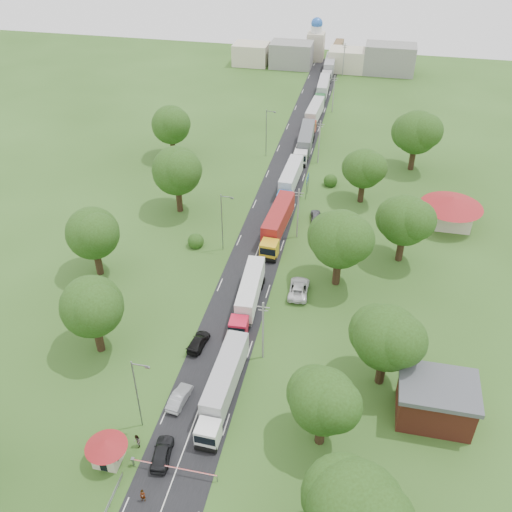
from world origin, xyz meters
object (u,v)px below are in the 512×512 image
(car_lane_front, at_px, (162,453))
(car_lane_mid, at_px, (180,398))
(guard_booth, at_px, (107,448))
(pedestrian_near, at_px, (143,496))
(info_sign, at_px, (308,181))
(truck_0, at_px, (223,385))
(boom_barrier, at_px, (162,466))

(car_lane_front, bearing_deg, car_lane_mid, -93.21)
(guard_booth, relative_size, pedestrian_near, 2.71)
(car_lane_front, height_order, pedestrian_near, pedestrian_near)
(info_sign, distance_m, truck_0, 49.43)
(truck_0, bearing_deg, car_lane_mid, -160.99)
(info_sign, height_order, car_lane_front, info_sign)
(truck_0, distance_m, car_lane_front, 10.19)
(car_lane_mid, distance_m, pedestrian_near, 12.51)
(pedestrian_near, bearing_deg, truck_0, 69.23)
(guard_booth, height_order, info_sign, info_sign)
(boom_barrier, distance_m, car_lane_mid, 9.07)
(info_sign, bearing_deg, truck_0, -93.29)
(guard_booth, distance_m, pedestrian_near, 6.37)
(boom_barrier, xyz_separation_m, pedestrian_near, (-0.69, -3.50, -0.08))
(guard_booth, distance_m, truck_0, 14.32)
(boom_barrier, distance_m, pedestrian_near, 3.57)
(guard_booth, bearing_deg, car_lane_mid, 62.19)
(car_lane_front, bearing_deg, guard_booth, 8.14)
(info_sign, xyz_separation_m, pedestrian_near, (-7.25, -63.50, -2.19))
(guard_booth, height_order, car_lane_mid, guard_booth)
(truck_0, xyz_separation_m, car_lane_mid, (-4.81, -1.66, -1.45))
(info_sign, bearing_deg, boom_barrier, -96.24)
(guard_booth, xyz_separation_m, car_lane_mid, (4.75, 9.00, -1.43))
(car_lane_mid, bearing_deg, pedestrian_near, 98.75)
(guard_booth, xyz_separation_m, car_lane_front, (5.32, 1.50, -1.37))
(guard_booth, bearing_deg, car_lane_front, 15.74)
(info_sign, distance_m, car_lane_mid, 51.62)
(boom_barrier, bearing_deg, car_lane_front, 109.02)
(guard_booth, height_order, car_lane_front, guard_booth)
(info_sign, bearing_deg, guard_booth, -101.68)
(boom_barrier, xyz_separation_m, car_lane_front, (-0.52, 1.50, -0.10))
(guard_booth, height_order, truck_0, truck_0)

